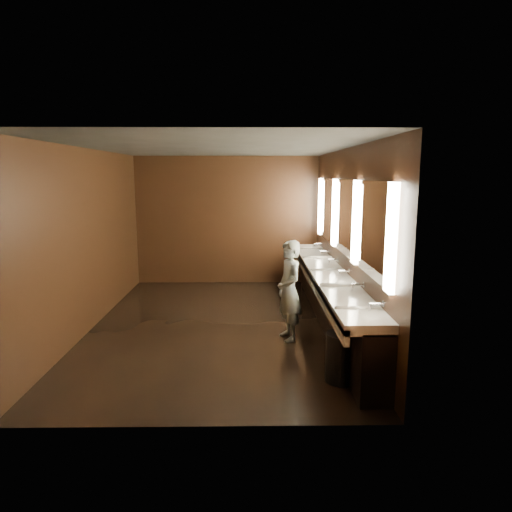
{
  "coord_description": "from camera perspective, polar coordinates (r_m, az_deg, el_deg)",
  "views": [
    {
      "loc": [
        0.51,
        -7.05,
        2.4
      ],
      "look_at": [
        0.6,
        0.0,
        1.14
      ],
      "focal_mm": 32.0,
      "sensor_mm": 36.0,
      "label": 1
    }
  ],
  "objects": [
    {
      "name": "floor",
      "position": [
        7.47,
        -4.67,
        -8.64
      ],
      "size": [
        6.0,
        6.0,
        0.0
      ],
      "primitive_type": "plane",
      "color": "black",
      "rests_on": "ground"
    },
    {
      "name": "ceiling",
      "position": [
        7.08,
        -5.0,
        13.35
      ],
      "size": [
        4.0,
        6.0,
        0.02
      ],
      "primitive_type": "cube",
      "color": "#2D2D2B",
      "rests_on": "wall_back"
    },
    {
      "name": "wall_back",
      "position": [
        10.11,
        -3.65,
        4.45
      ],
      "size": [
        4.0,
        0.02,
        2.8
      ],
      "primitive_type": "cube",
      "color": "black",
      "rests_on": "floor"
    },
    {
      "name": "wall_front",
      "position": [
        4.2,
        -7.68,
        -3.7
      ],
      "size": [
        4.0,
        0.02,
        2.8
      ],
      "primitive_type": "cube",
      "color": "black",
      "rests_on": "floor"
    },
    {
      "name": "wall_left",
      "position": [
        7.55,
        -20.16,
        1.91
      ],
      "size": [
        0.02,
        6.0,
        2.8
      ],
      "primitive_type": "cube",
      "color": "black",
      "rests_on": "floor"
    },
    {
      "name": "wall_right",
      "position": [
        7.28,
        11.09,
        2.06
      ],
      "size": [
        0.02,
        6.0,
        2.8
      ],
      "primitive_type": "cube",
      "color": "black",
      "rests_on": "floor"
    },
    {
      "name": "sink_counter",
      "position": [
        7.42,
        9.28,
        -4.86
      ],
      "size": [
        0.55,
        5.4,
        1.01
      ],
      "color": "black",
      "rests_on": "floor"
    },
    {
      "name": "mirror_band",
      "position": [
        7.23,
        11.03,
        4.81
      ],
      "size": [
        0.06,
        5.03,
        1.15
      ],
      "color": "#FFF0C8",
      "rests_on": "wall_right"
    },
    {
      "name": "person",
      "position": [
        6.67,
        4.17,
        -4.32
      ],
      "size": [
        0.49,
        0.61,
        1.47
      ],
      "primitive_type": "imported",
      "rotation": [
        0.0,
        0.0,
        -1.29
      ],
      "color": "#88A3CC",
      "rests_on": "floor"
    },
    {
      "name": "trash_bin",
      "position": [
        5.56,
        10.63,
        -12.34
      ],
      "size": [
        0.45,
        0.45,
        0.58
      ],
      "primitive_type": "cylinder",
      "rotation": [
        0.0,
        0.0,
        0.23
      ],
      "color": "black",
      "rests_on": "floor"
    }
  ]
}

